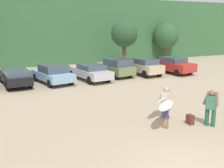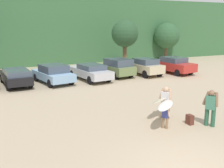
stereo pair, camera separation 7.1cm
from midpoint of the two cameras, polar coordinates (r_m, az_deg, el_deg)
ground_plane at (r=9.58m, az=15.19°, el=-16.42°), size 120.00×120.00×0.00m
hillside_ridge at (r=36.59m, az=-16.19°, el=10.72°), size 108.00×12.00×7.51m
tree_left at (r=29.80m, az=2.78°, el=10.41°), size 2.90×2.90×4.99m
tree_far_left at (r=36.02m, az=11.40°, el=9.86°), size 3.27×3.27×4.72m
parked_car_black at (r=21.65m, az=-19.43°, el=1.56°), size 2.06×4.76×1.32m
parked_car_sky_blue at (r=21.77m, az=-12.10°, el=2.15°), size 2.70×4.52×1.48m
parked_car_silver at (r=22.58m, az=-4.52°, el=2.64°), size 2.48×5.01×1.35m
parked_car_olive_green at (r=24.11m, az=0.67°, el=3.55°), size 2.58×4.51×1.62m
parked_car_champagne at (r=24.89m, az=6.77°, el=3.71°), size 2.18×4.18×1.54m
parked_car_red at (r=26.38m, az=12.70°, el=3.95°), size 2.50×4.60×1.53m
person_adult at (r=13.54m, az=11.31°, el=-3.44°), size 0.47×0.65×1.61m
person_child at (r=12.37m, az=11.24°, el=-6.50°), size 0.30×0.40×1.05m
person_companion at (r=13.09m, az=20.11°, el=-4.32°), size 0.49×0.69×1.69m
surfboard_cream at (r=13.55m, az=10.55°, el=-3.09°), size 1.86×1.45×0.24m
surfboard_white at (r=12.18m, az=11.32°, el=-4.39°), size 1.70×1.60×0.10m
backpack_dropped at (r=13.24m, az=16.11°, el=-7.16°), size 0.24×0.34×0.45m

